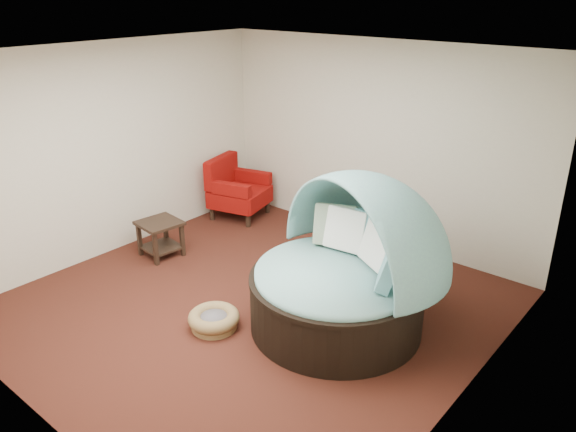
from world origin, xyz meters
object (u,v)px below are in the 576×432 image
Objects in this scene: pet_basket at (214,319)px; red_armchair at (236,190)px; canopy_daybed at (347,259)px; side_table at (160,234)px.

red_armchair is at bearing 130.23° from pet_basket.
canopy_daybed is 2.46× the size of red_armchair.
canopy_daybed is 4.21× the size of side_table.
red_armchair is (-3.09, 1.46, -0.35)m from canopy_daybed.
pet_basket is (-1.03, -0.97, -0.69)m from canopy_daybed.
canopy_daybed is 3.43m from red_armchair.
side_table is (-1.84, 0.75, 0.22)m from pet_basket.
red_armchair is 1.72× the size of side_table.
canopy_daybed is 3.89× the size of pet_basket.
pet_basket is 2.00m from side_table.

